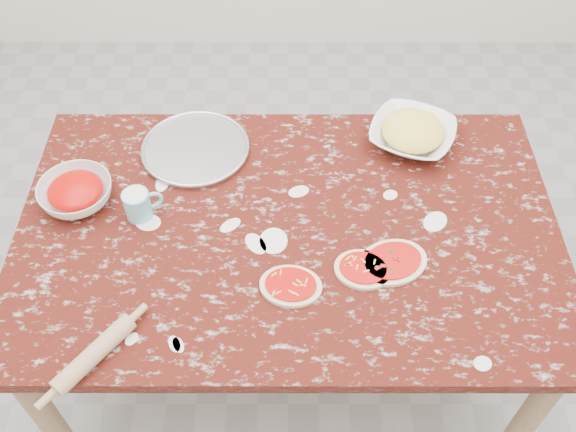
# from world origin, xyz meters

# --- Properties ---
(ground) EXTENTS (4.00, 4.00, 0.00)m
(ground) POSITION_xyz_m (0.00, 0.00, 0.00)
(ground) COLOR gray
(worktable) EXTENTS (1.60, 1.00, 0.75)m
(worktable) POSITION_xyz_m (0.00, 0.00, 0.67)
(worktable) COLOR #3B0F0A
(worktable) RESTS_ON ground
(pizza_tray) EXTENTS (0.36, 0.36, 0.01)m
(pizza_tray) POSITION_xyz_m (-0.30, 0.32, 0.76)
(pizza_tray) COLOR #B2B2B7
(pizza_tray) RESTS_ON worktable
(sauce_bowl) EXTENTS (0.28, 0.28, 0.07)m
(sauce_bowl) POSITION_xyz_m (-0.64, 0.10, 0.78)
(sauce_bowl) COLOR white
(sauce_bowl) RESTS_ON worktable
(cheese_bowl) EXTENTS (0.36, 0.36, 0.07)m
(cheese_bowl) POSITION_xyz_m (0.41, 0.36, 0.78)
(cheese_bowl) COLOR white
(cheese_bowl) RESTS_ON worktable
(flour_mug) EXTENTS (0.11, 0.08, 0.09)m
(flour_mug) POSITION_xyz_m (-0.44, 0.05, 0.80)
(flour_mug) COLOR #75BCD4
(flour_mug) RESTS_ON worktable
(pizza_left) EXTENTS (0.19, 0.16, 0.02)m
(pizza_left) POSITION_xyz_m (0.01, -0.21, 0.76)
(pizza_left) COLOR beige
(pizza_left) RESTS_ON worktable
(pizza_mid) EXTENTS (0.18, 0.16, 0.02)m
(pizza_mid) POSITION_xyz_m (0.21, -0.16, 0.76)
(pizza_mid) COLOR beige
(pizza_mid) RESTS_ON worktable
(pizza_right) EXTENTS (0.24, 0.21, 0.02)m
(pizza_right) POSITION_xyz_m (0.29, -0.13, 0.76)
(pizza_right) COLOR beige
(pizza_right) RESTS_ON worktable
(rolling_pin) EXTENTS (0.19, 0.22, 0.05)m
(rolling_pin) POSITION_xyz_m (-0.48, -0.43, 0.77)
(rolling_pin) COLOR tan
(rolling_pin) RESTS_ON worktable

